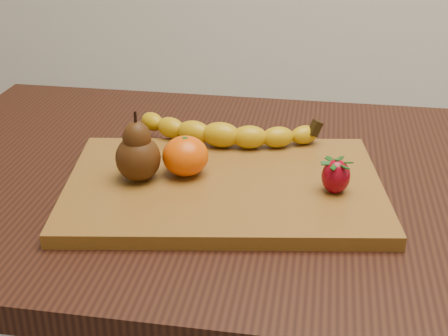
% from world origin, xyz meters
% --- Properties ---
extents(table, '(1.00, 0.70, 0.76)m').
position_xyz_m(table, '(0.00, 0.00, 0.66)').
color(table, black).
rests_on(table, ground).
extents(cutting_board, '(0.49, 0.37, 0.02)m').
position_xyz_m(cutting_board, '(0.02, -0.06, 0.77)').
color(cutting_board, brown).
rests_on(cutting_board, table).
extents(banana, '(0.26, 0.08, 0.04)m').
position_xyz_m(banana, '(-0.00, 0.06, 0.80)').
color(banana, '#C99D09').
rests_on(banana, cutting_board).
extents(pear, '(0.07, 0.07, 0.10)m').
position_xyz_m(pear, '(-0.10, -0.07, 0.83)').
color(pear, '#3E200A').
rests_on(pear, cutting_board).
extents(mandarin, '(0.08, 0.08, 0.06)m').
position_xyz_m(mandarin, '(-0.03, -0.05, 0.81)').
color(mandarin, '#E55002').
rests_on(mandarin, cutting_board).
extents(strawberry, '(0.05, 0.05, 0.05)m').
position_xyz_m(strawberry, '(0.18, -0.06, 0.80)').
color(strawberry, maroon).
rests_on(strawberry, cutting_board).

